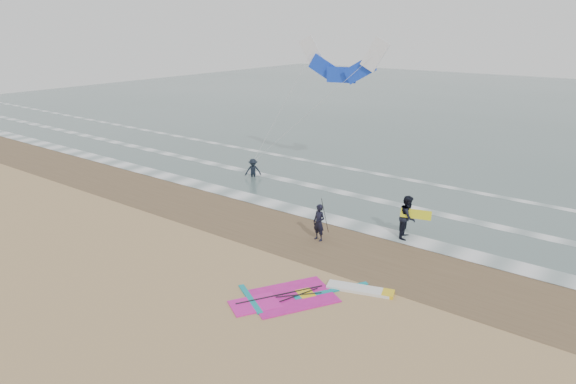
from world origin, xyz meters
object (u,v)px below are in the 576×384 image
Objects in this scene: person_wading at (253,165)px; person_walking at (408,217)px; windsurf_rig at (310,295)px; surf_kite at (341,64)px; person_standing at (319,223)px.

person_walking is at bearing -55.88° from person_wading.
person_wading is (-11.41, 2.94, -0.21)m from person_walking.
person_wading reaches higher than windsurf_rig.
surf_kite is (-7.54, 6.47, 5.73)m from person_walking.
surf_kite is at bearing 118.25° from windsurf_rig.
windsurf_rig is 4.89m from person_standing.
person_standing is 1.07× the size of person_wading.
person_standing is at bearing -62.84° from surf_kite.
windsurf_rig is 2.50× the size of person_walking.
person_walking reaches higher than person_wading.
person_wading is 7.92m from surf_kite.
person_walking is (0.46, 6.70, 0.94)m from windsurf_rig.
person_walking is 11.79m from person_wading.
person_wading is (-10.95, 9.64, 0.73)m from windsurf_rig.
surf_kite is at bearing 38.53° from person_walking.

